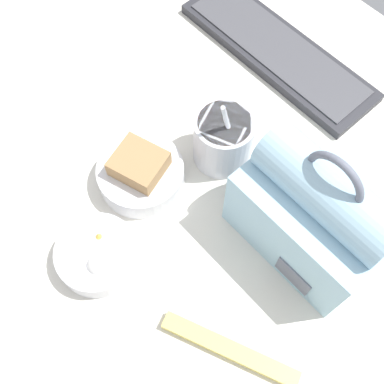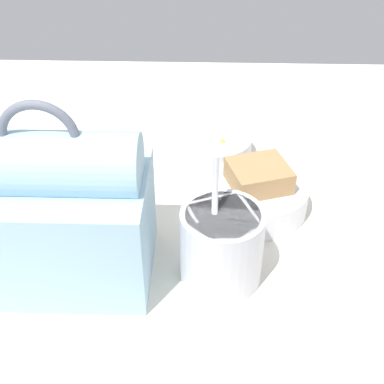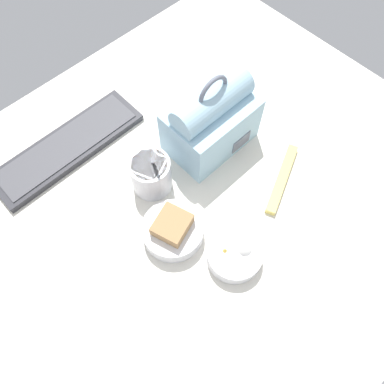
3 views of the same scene
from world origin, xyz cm
name	(u,v)px [view 3 (image 3 of 3)]	position (x,y,z in cm)	size (l,w,h in cm)	color
desk_surface	(180,207)	(0.00, 0.00, 1.00)	(140.00, 110.00, 2.00)	silver
keyboard	(68,147)	(-9.95, 31.82, 3.02)	(40.52, 12.32, 2.10)	#2D2D33
lunch_bag	(211,121)	(18.17, 8.21, 10.64)	(21.49, 14.64, 22.94)	#9EC6DB
soup_cup	(151,174)	(-0.93, 8.86, 7.03)	(9.66, 9.66, 16.05)	silver
bento_bowl_sandwich	(173,230)	(-6.08, -4.33, 4.70)	(13.95, 13.95, 7.23)	silver
bento_bowl_snacks	(235,254)	(0.12, -17.71, 4.03)	(12.29, 12.29, 5.23)	silver
chopstick_case	(282,179)	(22.98, -12.31, 2.80)	(19.35, 10.27, 1.60)	#EFD666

